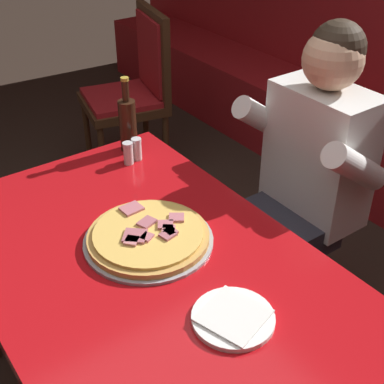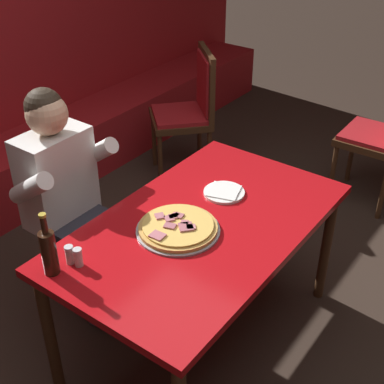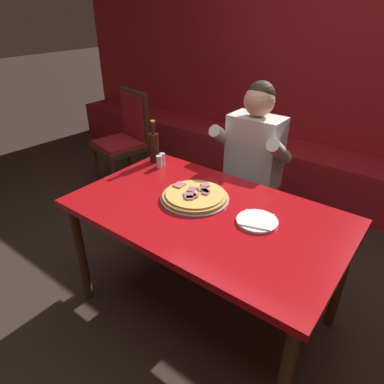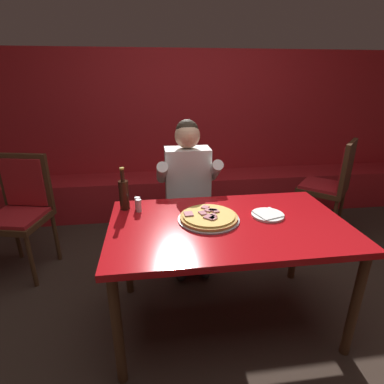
{
  "view_description": "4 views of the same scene",
  "coord_description": "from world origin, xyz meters",
  "px_view_note": "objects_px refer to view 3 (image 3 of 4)",
  "views": [
    {
      "loc": [
        0.98,
        -0.57,
        1.75
      ],
      "look_at": [
        -0.18,
        0.26,
        0.82
      ],
      "focal_mm": 50.0,
      "sensor_mm": 36.0,
      "label": 1
    },
    {
      "loc": [
        -1.67,
        -1.17,
        2.22
      ],
      "look_at": [
        0.01,
        0.07,
        0.89
      ],
      "focal_mm": 50.0,
      "sensor_mm": 36.0,
      "label": 2
    },
    {
      "loc": [
        0.89,
        -1.28,
        1.73
      ],
      "look_at": [
        -0.1,
        0.01,
        0.82
      ],
      "focal_mm": 32.0,
      "sensor_mm": 36.0,
      "label": 3
    },
    {
      "loc": [
        -0.45,
        -1.61,
        1.6
      ],
      "look_at": [
        -0.23,
        0.02,
        0.96
      ],
      "focal_mm": 28.0,
      "sensor_mm": 36.0,
      "label": 4
    }
  ],
  "objects_px": {
    "pizza": "(195,196)",
    "dining_chair_side_aisle": "(126,135)",
    "beer_bottle": "(154,147)",
    "diner_seated_blue_shirt": "(248,165)",
    "plate_white_paper": "(257,221)",
    "shaker_oregano": "(159,162)",
    "shaker_black_pepper": "(162,160)",
    "main_dining_table": "(206,221)"
  },
  "relations": [
    {
      "from": "shaker_oregano",
      "to": "diner_seated_blue_shirt",
      "type": "xyz_separation_m",
      "value": [
        0.4,
        0.5,
        -0.09
      ]
    },
    {
      "from": "main_dining_table",
      "to": "diner_seated_blue_shirt",
      "type": "xyz_separation_m",
      "value": [
        -0.16,
        0.74,
        0.03
      ]
    },
    {
      "from": "dining_chair_side_aisle",
      "to": "shaker_oregano",
      "type": "bearing_deg",
      "value": -31.33
    },
    {
      "from": "pizza",
      "to": "diner_seated_blue_shirt",
      "type": "bearing_deg",
      "value": 93.33
    },
    {
      "from": "plate_white_paper",
      "to": "shaker_oregano",
      "type": "distance_m",
      "value": 0.85
    },
    {
      "from": "beer_bottle",
      "to": "diner_seated_blue_shirt",
      "type": "bearing_deg",
      "value": 41.81
    },
    {
      "from": "plate_white_paper",
      "to": "dining_chair_side_aisle",
      "type": "bearing_deg",
      "value": 156.58
    },
    {
      "from": "beer_bottle",
      "to": "shaker_oregano",
      "type": "bearing_deg",
      "value": -31.36
    },
    {
      "from": "main_dining_table",
      "to": "diner_seated_blue_shirt",
      "type": "bearing_deg",
      "value": 101.87
    },
    {
      "from": "shaker_oregano",
      "to": "plate_white_paper",
      "type": "bearing_deg",
      "value": -12.38
    },
    {
      "from": "shaker_black_pepper",
      "to": "dining_chair_side_aisle",
      "type": "bearing_deg",
      "value": 150.21
    },
    {
      "from": "pizza",
      "to": "plate_white_paper",
      "type": "height_order",
      "value": "pizza"
    },
    {
      "from": "main_dining_table",
      "to": "diner_seated_blue_shirt",
      "type": "relative_size",
      "value": 1.15
    },
    {
      "from": "main_dining_table",
      "to": "dining_chair_side_aisle",
      "type": "relative_size",
      "value": 1.46
    },
    {
      "from": "shaker_black_pepper",
      "to": "diner_seated_blue_shirt",
      "type": "xyz_separation_m",
      "value": [
        0.41,
        0.46,
        -0.09
      ]
    },
    {
      "from": "beer_bottle",
      "to": "pizza",
      "type": "bearing_deg",
      "value": -24.64
    },
    {
      "from": "plate_white_paper",
      "to": "dining_chair_side_aisle",
      "type": "distance_m",
      "value": 2.01
    },
    {
      "from": "main_dining_table",
      "to": "shaker_oregano",
      "type": "bearing_deg",
      "value": 156.5
    },
    {
      "from": "dining_chair_side_aisle",
      "to": "main_dining_table",
      "type": "bearing_deg",
      "value": -28.68
    },
    {
      "from": "diner_seated_blue_shirt",
      "to": "dining_chair_side_aisle",
      "type": "bearing_deg",
      "value": 175.38
    },
    {
      "from": "plate_white_paper",
      "to": "pizza",
      "type": "bearing_deg",
      "value": -179.31
    },
    {
      "from": "shaker_black_pepper",
      "to": "main_dining_table",
      "type": "bearing_deg",
      "value": -26.65
    },
    {
      "from": "plate_white_paper",
      "to": "shaker_oregano",
      "type": "xyz_separation_m",
      "value": [
        -0.83,
        0.18,
        0.03
      ]
    },
    {
      "from": "plate_white_paper",
      "to": "diner_seated_blue_shirt",
      "type": "distance_m",
      "value": 0.81
    },
    {
      "from": "pizza",
      "to": "shaker_black_pepper",
      "type": "bearing_deg",
      "value": 152.96
    },
    {
      "from": "shaker_black_pepper",
      "to": "shaker_oregano",
      "type": "xyz_separation_m",
      "value": [
        0.01,
        -0.04,
        0.0
      ]
    },
    {
      "from": "main_dining_table",
      "to": "pizza",
      "type": "bearing_deg",
      "value": 154.89
    },
    {
      "from": "beer_bottle",
      "to": "diner_seated_blue_shirt",
      "type": "relative_size",
      "value": 0.23
    },
    {
      "from": "beer_bottle",
      "to": "plate_white_paper",
      "type": "bearing_deg",
      "value": -14.56
    },
    {
      "from": "main_dining_table",
      "to": "beer_bottle",
      "type": "xyz_separation_m",
      "value": [
        -0.65,
        0.3,
        0.19
      ]
    },
    {
      "from": "plate_white_paper",
      "to": "shaker_black_pepper",
      "type": "xyz_separation_m",
      "value": [
        -0.84,
        0.22,
        0.03
      ]
    },
    {
      "from": "main_dining_table",
      "to": "shaker_black_pepper",
      "type": "xyz_separation_m",
      "value": [
        -0.56,
        0.28,
        0.12
      ]
    },
    {
      "from": "pizza",
      "to": "dining_chair_side_aisle",
      "type": "bearing_deg",
      "value": 151.04
    },
    {
      "from": "shaker_oregano",
      "to": "beer_bottle",
      "type": "bearing_deg",
      "value": 148.64
    },
    {
      "from": "plate_white_paper",
      "to": "diner_seated_blue_shirt",
      "type": "bearing_deg",
      "value": 122.27
    },
    {
      "from": "shaker_black_pepper",
      "to": "diner_seated_blue_shirt",
      "type": "distance_m",
      "value": 0.62
    },
    {
      "from": "shaker_black_pepper",
      "to": "dining_chair_side_aisle",
      "type": "distance_m",
      "value": 1.17
    },
    {
      "from": "shaker_oregano",
      "to": "dining_chair_side_aisle",
      "type": "bearing_deg",
      "value": 148.67
    },
    {
      "from": "pizza",
      "to": "dining_chair_side_aisle",
      "type": "distance_m",
      "value": 1.66
    },
    {
      "from": "pizza",
      "to": "diner_seated_blue_shirt",
      "type": "xyz_separation_m",
      "value": [
        -0.04,
        0.69,
        -0.07
      ]
    },
    {
      "from": "dining_chair_side_aisle",
      "to": "beer_bottle",
      "type": "bearing_deg",
      "value": -31.33
    },
    {
      "from": "beer_bottle",
      "to": "shaker_black_pepper",
      "type": "distance_m",
      "value": 0.11
    }
  ]
}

